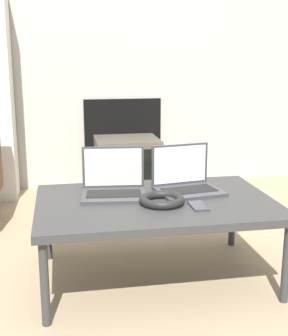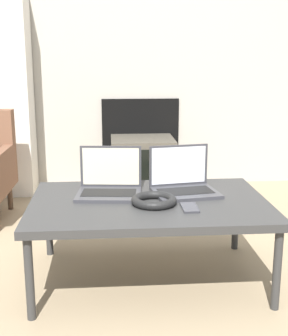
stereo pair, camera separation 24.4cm
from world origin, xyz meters
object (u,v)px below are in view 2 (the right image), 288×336
at_px(laptop_left, 110,184).
at_px(headphones, 154,200).
at_px(phone, 190,208).
at_px(tv, 143,165).
at_px(laptop_right, 183,183).

height_order(laptop_left, headphones, laptop_left).
bearing_deg(headphones, laptop_left, 137.11).
relative_size(phone, tv, 0.28).
height_order(headphones, phone, headphones).
bearing_deg(tv, phone, -86.81).
distance_m(laptop_left, laptop_right, 0.36).
bearing_deg(laptop_right, laptop_left, 170.67).
xyz_separation_m(laptop_left, tv, (0.26, 1.35, -0.23)).
relative_size(laptop_right, tv, 0.70).
xyz_separation_m(headphones, tv, (0.06, 1.53, -0.20)).
relative_size(laptop_right, headphones, 1.63).
bearing_deg(laptop_left, laptop_right, 5.70).
xyz_separation_m(headphones, phone, (0.15, -0.07, -0.01)).
bearing_deg(phone, tv, 93.19).
distance_m(laptop_left, phone, 0.44).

